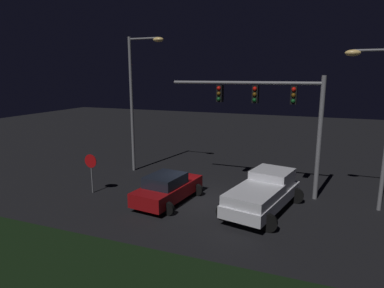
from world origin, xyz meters
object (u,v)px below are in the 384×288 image
object	(u,v)px
pickup_truck	(264,191)
street_lamp_right	(380,110)
stop_sign	(91,166)
traffic_signal_gantry	(273,106)
street_lamp_left	(137,90)
car_sedan	(168,188)

from	to	relation	value
pickup_truck	street_lamp_right	bearing A→B (deg)	-54.73
pickup_truck	stop_sign	size ratio (longest dim) A/B	2.56
traffic_signal_gantry	stop_sign	distance (m)	10.47
street_lamp_left	stop_sign	xyz separation A→B (m)	(-0.25, -4.81, -3.98)
pickup_truck	stop_sign	bearing A→B (deg)	108.85
car_sedan	street_lamp_right	world-z (taller)	street_lamp_right
traffic_signal_gantry	car_sedan	bearing A→B (deg)	-145.38
street_lamp_right	pickup_truck	bearing A→B (deg)	-156.93
traffic_signal_gantry	stop_sign	xyz separation A→B (m)	(-9.25, -3.61, -3.34)
car_sedan	traffic_signal_gantry	bearing A→B (deg)	-48.31
street_lamp_left	stop_sign	bearing A→B (deg)	-92.99
pickup_truck	car_sedan	bearing A→B (deg)	110.90
car_sedan	street_lamp_left	xyz separation A→B (m)	(-4.27, 4.46, 4.81)
traffic_signal_gantry	street_lamp_right	xyz separation A→B (m)	(4.98, -0.46, -0.00)
pickup_truck	stop_sign	distance (m)	9.47
pickup_truck	traffic_signal_gantry	xyz separation A→B (m)	(-0.14, 2.52, 3.90)
pickup_truck	street_lamp_right	distance (m)	6.54
traffic_signal_gantry	street_lamp_right	world-z (taller)	street_lamp_right
traffic_signal_gantry	street_lamp_left	xyz separation A→B (m)	(-8.99, 1.20, 0.65)
stop_sign	pickup_truck	bearing A→B (deg)	6.65
traffic_signal_gantry	street_lamp_left	world-z (taller)	street_lamp_left
pickup_truck	traffic_signal_gantry	size ratio (longest dim) A/B	0.69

